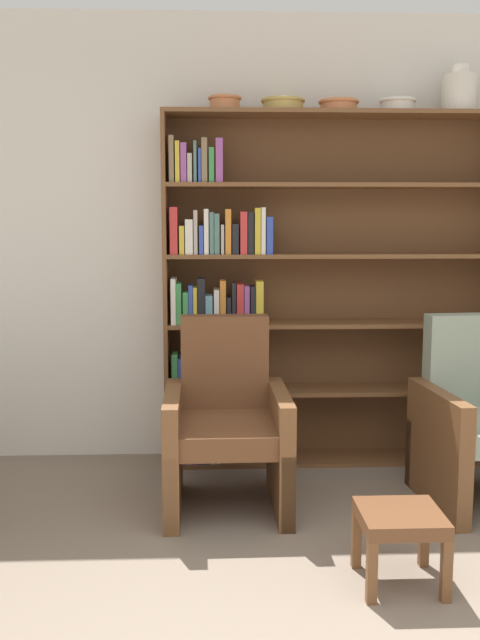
% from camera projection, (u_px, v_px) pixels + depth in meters
% --- Properties ---
extents(wall_back, '(12.00, 0.06, 2.75)m').
position_uv_depth(wall_back, '(287.00, 241.00, 4.50)').
color(wall_back, silver).
rests_on(wall_back, ground).
extents(bookshelf, '(2.11, 0.30, 2.14)m').
position_uv_depth(bookshelf, '(303.00, 291.00, 4.38)').
color(bookshelf, brown).
rests_on(bookshelf, ground).
extents(bowl_stoneware, '(0.20, 0.20, 0.09)m').
position_uv_depth(bowl_stoneware, '(225.00, 102.00, 4.18)').
color(bowl_stoneware, '#C67547').
rests_on(bowl_stoneware, bookshelf).
extents(bowl_copper, '(0.26, 0.26, 0.07)m').
position_uv_depth(bowl_copper, '(283.00, 104.00, 4.20)').
color(bowl_copper, tan).
rests_on(bowl_copper, bookshelf).
extents(bowl_sage, '(0.24, 0.24, 0.07)m').
position_uv_depth(bowl_sage, '(339.00, 105.00, 4.21)').
color(bowl_sage, '#C67547').
rests_on(bowl_sage, bookshelf).
extents(bowl_brass, '(0.22, 0.22, 0.08)m').
position_uv_depth(bowl_brass, '(398.00, 104.00, 4.22)').
color(bowl_brass, silver).
rests_on(bowl_brass, bookshelf).
extents(vase_tall, '(0.20, 0.20, 0.27)m').
position_uv_depth(vase_tall, '(459.00, 92.00, 4.23)').
color(vase_tall, silver).
rests_on(vase_tall, bookshelf).
extents(armchair_leather, '(0.65, 0.69, 0.99)m').
position_uv_depth(armchair_leather, '(226.00, 427.00, 3.76)').
color(armchair_leather, brown).
rests_on(armchair_leather, ground).
extents(footstool, '(0.34, 0.34, 0.32)m').
position_uv_depth(footstool, '(400.00, 525.00, 2.94)').
color(footstool, brown).
rests_on(footstool, ground).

